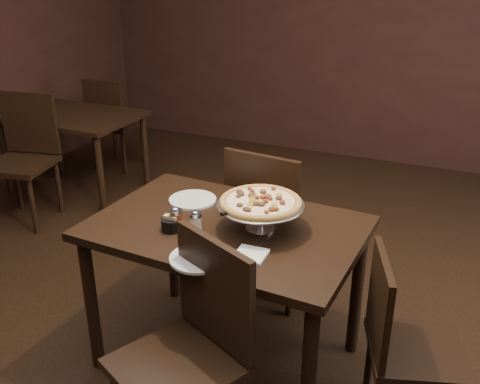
% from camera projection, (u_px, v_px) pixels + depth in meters
% --- Properties ---
extents(room, '(6.04, 7.04, 2.84)m').
position_uv_depth(room, '(231.00, 102.00, 2.23)').
color(room, black).
rests_on(room, ground).
extents(dining_table, '(1.31, 0.91, 0.79)m').
position_uv_depth(dining_table, '(226.00, 244.00, 2.58)').
color(dining_table, black).
rests_on(dining_table, ground).
extents(background_table, '(1.15, 0.77, 0.72)m').
position_uv_depth(background_table, '(72.00, 124.00, 4.68)').
color(background_table, black).
rests_on(background_table, ground).
extents(pizza_stand, '(0.41, 0.41, 0.17)m').
position_uv_depth(pizza_stand, '(261.00, 202.00, 2.44)').
color(pizza_stand, '#B9B9C1').
rests_on(pizza_stand, dining_table).
extents(parmesan_shaker, '(0.06, 0.06, 0.10)m').
position_uv_depth(parmesan_shaker, '(196.00, 221.00, 2.46)').
color(parmesan_shaker, beige).
rests_on(parmesan_shaker, dining_table).
extents(pepper_flake_shaker, '(0.06, 0.06, 0.11)m').
position_uv_depth(pepper_flake_shaker, '(176.00, 219.00, 2.48)').
color(pepper_flake_shaker, maroon).
rests_on(pepper_flake_shaker, dining_table).
extents(packet_caddy, '(0.10, 0.10, 0.07)m').
position_uv_depth(packet_caddy, '(171.00, 224.00, 2.47)').
color(packet_caddy, black).
rests_on(packet_caddy, dining_table).
extents(napkin_stack, '(0.14, 0.14, 0.01)m').
position_uv_depth(napkin_stack, '(251.00, 255.00, 2.26)').
color(napkin_stack, white).
rests_on(napkin_stack, dining_table).
extents(plate_left, '(0.25, 0.25, 0.01)m').
position_uv_depth(plate_left, '(193.00, 200.00, 2.79)').
color(plate_left, silver).
rests_on(plate_left, dining_table).
extents(plate_near, '(0.25, 0.25, 0.01)m').
position_uv_depth(plate_near, '(199.00, 258.00, 2.24)').
color(plate_near, silver).
rests_on(plate_near, dining_table).
extents(serving_spatula, '(0.16, 0.16, 0.02)m').
position_uv_depth(serving_spatula, '(233.00, 212.00, 2.36)').
color(serving_spatula, '#B9B9C1').
rests_on(serving_spatula, pizza_stand).
extents(chair_far, '(0.51, 0.51, 0.99)m').
position_uv_depth(chair_far, '(271.00, 220.00, 3.15)').
color(chair_far, black).
rests_on(chair_far, ground).
extents(chair_near, '(0.60, 0.60, 0.96)m').
position_uv_depth(chair_near, '(191.00, 346.00, 2.14)').
color(chair_near, black).
rests_on(chair_near, ground).
extents(chair_side, '(0.50, 0.50, 0.85)m').
position_uv_depth(chair_side, '(402.00, 339.00, 2.27)').
color(chair_side, black).
rests_on(chair_side, ground).
extents(bg_chair_far, '(0.44, 0.44, 0.91)m').
position_uv_depth(bg_chair_far, '(112.00, 120.00, 5.24)').
color(bg_chair_far, black).
rests_on(bg_chair_far, ground).
extents(bg_chair_near, '(0.55, 0.55, 1.01)m').
position_uv_depth(bg_chair_near, '(24.00, 153.00, 4.21)').
color(bg_chair_near, black).
rests_on(bg_chair_near, ground).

